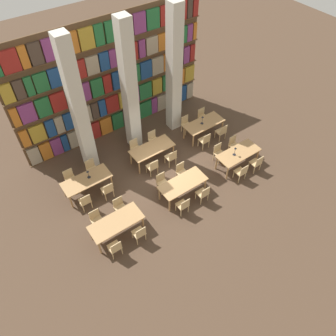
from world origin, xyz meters
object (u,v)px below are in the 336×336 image
Objects in this scene: chair_2 at (139,233)px; chair_13 at (70,178)px; pillar_right at (174,72)px; chair_12 at (85,201)px; chair_22 at (222,132)px; chair_3 at (120,207)px; chair_1 at (96,219)px; chair_15 at (92,168)px; desk_lamp_0 at (235,150)px; reading_table_0 at (116,223)px; chair_7 at (182,171)px; reading_table_1 at (183,184)px; chair_5 at (162,182)px; chair_9 at (219,152)px; pillar_center at (129,90)px; chair_11 at (234,144)px; reading_table_2 at (238,154)px; chair_21 at (186,124)px; reading_table_5 at (204,124)px; reading_table_4 at (152,149)px; chair_16 at (153,167)px; chair_8 at (241,172)px; chair_18 at (171,157)px; chair_23 at (202,116)px; chair_4 at (183,205)px; chair_6 at (203,193)px; chair_10 at (257,163)px; pillar_left at (78,109)px; chair_17 at (135,148)px; desk_lamp_2 at (202,119)px; chair_0 at (115,248)px; chair_14 at (108,190)px; desk_lamp_1 at (88,173)px; chair_20 at (205,140)px; reading_table_3 at (87,181)px; chair_19 at (153,139)px.

chair_2 and chair_13 have the same top height.
chair_12 is (-5.78, -2.14, -2.53)m from pillar_right.
chair_3 is at bearing -170.61° from chair_22.
chair_1 is 1.00× the size of chair_15.
reading_table_0 is at bearing -179.47° from desk_lamp_0.
desk_lamp_0 reaches higher than chair_7.
reading_table_1 is 0.90m from chair_5.
pillar_right is 4.86m from chair_5.
reading_table_0 is 2.26× the size of chair_9.
pillar_center is 5.26m from chair_11.
reading_table_2 is 1.79m from chair_22.
reading_table_5 is at bearing 125.64° from chair_21.
reading_table_4 is 2.26× the size of chair_16.
chair_8 is at bearing 90.00° from chair_21.
chair_2 is at bearing -179.57° from chair_8.
chair_18 is 1.00× the size of chair_23.
chair_7 and chair_22 have the same top height.
pillar_center is 6.92× the size of chair_22.
chair_15 is at bearing 55.66° from chair_12.
chair_4 is 0.99m from chair_6.
chair_7 is at bearing -48.16° from chair_16.
chair_22 is (6.09, 2.44, 0.00)m from chair_2.
chair_10 is 0.44× the size of reading_table_5.
pillar_left is 6.68m from chair_22.
chair_18 is (3.16, 1.01, 0.00)m from chair_3.
chair_4 is at bearing -121.82° from pillar_right.
chair_11 is 1.00× the size of chair_23.
chair_4 and chair_12 have the same top height.
chair_6 and chair_8 have the same top height.
chair_17 is (2.71, 3.16, -0.21)m from reading_table_0.
reading_table_2 is at bearing -39.83° from reading_table_4.
chair_8 is at bearing -99.36° from reading_table_5.
chair_8 is (2.03, -1.47, 0.00)m from chair_7.
chair_12 is 2.02× the size of desk_lamp_2.
chair_13 is at bearing 103.94° from chair_2.
desk_lamp_2 is (6.46, 3.18, 0.58)m from chair_0.
reading_table_0 is 1.00× the size of reading_table_5.
desk_lamp_1 is at bearing 116.73° from chair_14.
chair_1 is (-0.47, 0.71, -0.21)m from reading_table_0.
chair_13 is (-6.02, 2.40, 0.00)m from chair_9.
chair_20 is (2.42, -0.72, -0.21)m from reading_table_4.
reading_table_1 is at bearing 96.54° from chair_17.
chair_14 is (-5.50, 1.68, -0.21)m from reading_table_2.
reading_table_3 is at bearing 150.79° from chair_8.
pillar_center is 6.92× the size of chair_1.
chair_3 and chair_20 have the same top height.
reading_table_5 is at bearing -106.95° from chair_9.
chair_2 is at bearing 13.85° from chair_11.
chair_19 reaches higher than reading_table_0.
chair_1 is 1.00× the size of chair_19.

